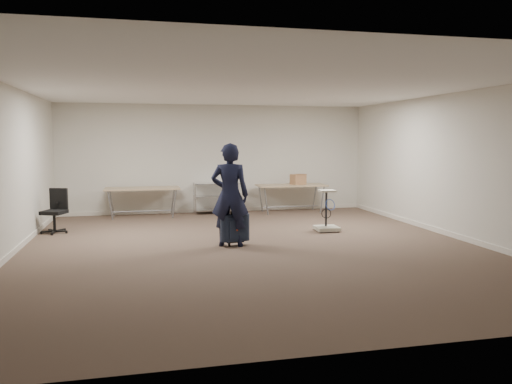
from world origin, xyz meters
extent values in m
plane|color=#4D3B2F|center=(0.00, 0.00, 0.00)|extent=(9.00, 9.00, 0.00)
plane|color=beige|center=(0.00, 4.50, 1.40)|extent=(8.00, 0.00, 8.00)
plane|color=beige|center=(0.00, -4.50, 1.40)|extent=(8.00, 0.00, 8.00)
plane|color=beige|center=(-4.00, 0.00, 1.40)|extent=(0.00, 9.00, 9.00)
plane|color=beige|center=(4.00, 0.00, 1.40)|extent=(0.00, 9.00, 9.00)
plane|color=white|center=(0.00, 0.00, 2.80)|extent=(8.00, 8.00, 0.00)
cube|color=silver|center=(0.00, 4.49, 0.05)|extent=(8.00, 0.02, 0.10)
cube|color=silver|center=(-3.99, 0.00, 0.05)|extent=(0.02, 9.00, 0.10)
cube|color=silver|center=(3.99, 0.00, 0.05)|extent=(0.02, 9.00, 0.10)
cube|color=#A08762|center=(-1.90, 3.95, 0.71)|extent=(1.80, 0.75, 0.03)
cylinder|color=gray|center=(-1.90, 3.95, 0.15)|extent=(1.50, 0.02, 0.02)
cylinder|color=gray|center=(-2.65, 3.65, 0.35)|extent=(0.13, 0.04, 0.69)
cylinder|color=gray|center=(-1.15, 3.65, 0.35)|extent=(0.13, 0.04, 0.69)
cylinder|color=gray|center=(-2.65, 4.25, 0.35)|extent=(0.13, 0.04, 0.69)
cylinder|color=gray|center=(-1.15, 4.25, 0.35)|extent=(0.13, 0.04, 0.69)
cube|color=#A08762|center=(1.90, 3.95, 0.71)|extent=(1.80, 0.75, 0.03)
cylinder|color=gray|center=(1.90, 3.95, 0.15)|extent=(1.50, 0.02, 0.02)
cylinder|color=gray|center=(1.15, 3.65, 0.35)|extent=(0.13, 0.04, 0.69)
cylinder|color=gray|center=(2.65, 3.65, 0.35)|extent=(0.13, 0.04, 0.69)
cylinder|color=gray|center=(1.15, 4.25, 0.35)|extent=(0.13, 0.04, 0.69)
cylinder|color=gray|center=(2.65, 4.25, 0.35)|extent=(0.13, 0.04, 0.69)
cylinder|color=silver|center=(-0.60, 3.98, 0.40)|extent=(0.02, 0.02, 0.80)
cylinder|color=silver|center=(0.60, 3.98, 0.40)|extent=(0.02, 0.02, 0.80)
cylinder|color=silver|center=(-0.60, 4.42, 0.40)|extent=(0.02, 0.02, 0.80)
cylinder|color=silver|center=(0.60, 4.42, 0.40)|extent=(0.02, 0.02, 0.80)
cube|color=silver|center=(0.00, 4.20, 0.10)|extent=(1.20, 0.45, 0.02)
cube|color=silver|center=(0.00, 4.20, 0.45)|extent=(1.20, 0.45, 0.02)
cube|color=silver|center=(0.00, 4.20, 0.78)|extent=(1.20, 0.45, 0.01)
imported|color=black|center=(-0.38, 0.20, 0.92)|extent=(0.77, 0.61, 1.84)
cube|color=black|center=(-0.29, 0.18, 0.33)|extent=(0.38, 0.26, 0.48)
cube|color=black|center=(-0.29, 0.20, 0.08)|extent=(0.33, 0.19, 0.03)
cylinder|color=black|center=(-0.40, 0.16, 0.03)|extent=(0.03, 0.07, 0.06)
cylinder|color=black|center=(-0.18, 0.20, 0.03)|extent=(0.03, 0.07, 0.06)
torus|color=black|center=(-0.29, 0.18, 0.60)|extent=(0.15, 0.05, 0.15)
cube|color=#ED3C0C|center=(-0.29, 0.20, 0.77)|extent=(0.03, 0.01, 0.37)
cylinder|color=black|center=(-3.66, 2.21, 0.04)|extent=(0.55, 0.55, 0.08)
cylinder|color=black|center=(-3.66, 2.21, 0.23)|extent=(0.05, 0.05, 0.36)
cube|color=black|center=(-3.66, 2.21, 0.43)|extent=(0.54, 0.54, 0.07)
cube|color=black|center=(-3.59, 2.40, 0.68)|extent=(0.38, 0.19, 0.44)
cube|color=#F1E4CF|center=(1.85, 1.21, 0.06)|extent=(0.48, 0.48, 0.07)
cylinder|color=black|center=(1.66, 1.02, 0.02)|extent=(0.06, 0.06, 0.04)
cylinder|color=black|center=(1.85, 1.25, 0.47)|extent=(0.05, 0.05, 0.75)
cube|color=#F1E4CF|center=(1.85, 1.21, 0.84)|extent=(0.34, 0.29, 0.04)
torus|color=blue|center=(1.89, 1.13, 0.56)|extent=(0.24, 0.10, 0.23)
cube|color=olive|center=(2.10, 3.99, 0.86)|extent=(0.42, 0.37, 0.27)
camera|label=1|loc=(-1.87, -8.50, 1.90)|focal=35.00mm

